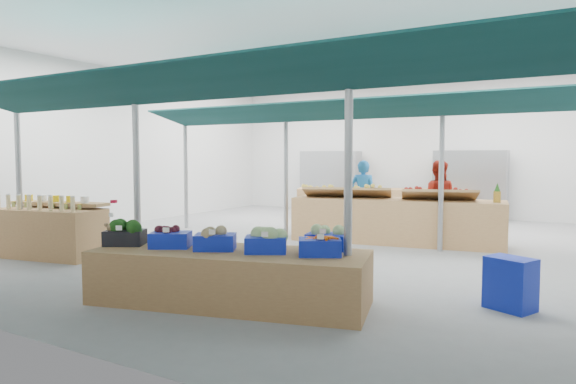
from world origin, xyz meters
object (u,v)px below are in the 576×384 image
at_px(vendor_left, 363,196).
at_px(vendor_right, 437,199).
at_px(crate_stack, 510,284).
at_px(fruit_counter, 396,221).
at_px(veg_counter, 230,277).
at_px(bottle_shelf, 51,231).

xyz_separation_m(vendor_left, vendor_right, (1.80, 0.00, 0.00)).
bearing_deg(vendor_right, crate_stack, 103.98).
bearing_deg(vendor_right, fruit_counter, 52.42).
bearing_deg(crate_stack, vendor_left, 127.90).
bearing_deg(vendor_left, crate_stack, 118.94).
distance_m(crate_stack, vendor_left, 6.45).
xyz_separation_m(veg_counter, vendor_left, (-0.85, 6.57, 0.54)).
xyz_separation_m(veg_counter, vendor_right, (0.95, 6.57, 0.54)).
bearing_deg(veg_counter, vendor_right, 67.31).
bearing_deg(fruit_counter, crate_stack, -64.28).
distance_m(veg_counter, vendor_left, 6.64).
bearing_deg(vendor_right, veg_counter, 72.83).
distance_m(veg_counter, fruit_counter, 5.48).
relative_size(bottle_shelf, crate_stack, 3.36).
relative_size(bottle_shelf, fruit_counter, 0.49).
bearing_deg(veg_counter, fruit_counter, 71.89).
distance_m(veg_counter, crate_stack, 3.44).
height_order(veg_counter, fruit_counter, fruit_counter).
xyz_separation_m(bottle_shelf, crate_stack, (7.79, 0.70, -0.16)).
relative_size(fruit_counter, crate_stack, 6.92).
bearing_deg(vendor_left, fruit_counter, 128.52).
distance_m(bottle_shelf, crate_stack, 7.82).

